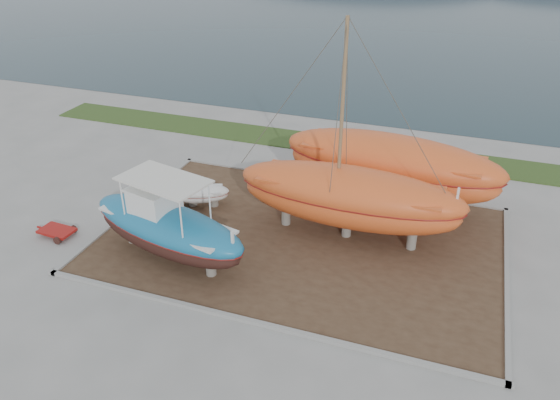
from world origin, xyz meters
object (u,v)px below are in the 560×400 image
(white_dinghy, at_px, (192,195))
(red_trailer, at_px, (57,233))
(blue_caique, at_px, (166,219))
(orange_sailboat, at_px, (353,137))
(orange_bare_hull, at_px, (390,172))

(white_dinghy, xyz_separation_m, red_trailer, (-4.73, -4.76, -0.47))
(blue_caique, relative_size, red_trailer, 3.32)
(white_dinghy, distance_m, orange_sailboat, 9.34)
(orange_sailboat, distance_m, red_trailer, 14.58)
(orange_bare_hull, distance_m, red_trailer, 16.53)
(white_dinghy, bearing_deg, orange_bare_hull, 2.69)
(blue_caique, bearing_deg, white_dinghy, 118.95)
(orange_sailboat, relative_size, orange_bare_hull, 0.94)
(orange_sailboat, relative_size, red_trailer, 4.32)
(red_trailer, bearing_deg, orange_bare_hull, 33.56)
(blue_caique, distance_m, orange_sailboat, 8.77)
(orange_bare_hull, relative_size, red_trailer, 4.60)
(white_dinghy, height_order, orange_sailboat, orange_sailboat)
(blue_caique, height_order, orange_bare_hull, blue_caique)
(orange_sailboat, xyz_separation_m, orange_bare_hull, (1.27, 3.69, -3.17))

